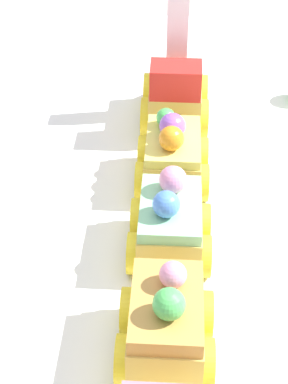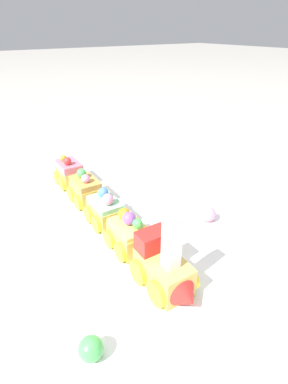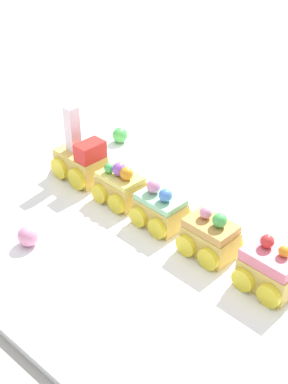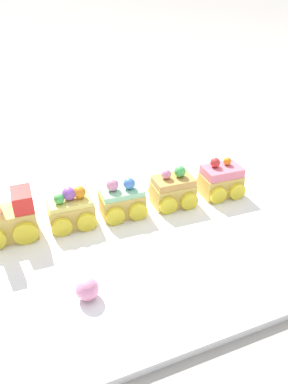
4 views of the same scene
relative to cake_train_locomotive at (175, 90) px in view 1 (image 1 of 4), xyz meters
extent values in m
plane|color=gray|center=(-0.17, 0.05, -0.04)|extent=(10.00, 10.00, 0.00)
cube|color=white|center=(-0.17, 0.05, -0.04)|extent=(0.83, 0.47, 0.01)
cube|color=#E0BC56|center=(0.00, 0.00, -0.01)|extent=(0.09, 0.05, 0.05)
cube|color=red|center=(-0.03, 0.00, 0.03)|extent=(0.03, 0.05, 0.03)
cone|color=red|center=(0.05, 0.00, -0.01)|extent=(0.03, 0.04, 0.04)
cube|color=white|center=(0.01, 0.00, 0.02)|extent=(0.02, 0.02, 0.02)
cube|color=white|center=(0.01, 0.00, 0.04)|extent=(0.02, 0.02, 0.02)
cube|color=white|center=(0.01, 0.00, 0.06)|extent=(0.02, 0.02, 0.02)
cube|color=white|center=(0.01, 0.00, 0.08)|extent=(0.02, 0.02, 0.02)
cylinder|color=yellow|center=(0.02, -0.03, -0.01)|extent=(0.04, 0.01, 0.04)
cylinder|color=yellow|center=(0.02, 0.03, -0.01)|extent=(0.04, 0.01, 0.04)
cylinder|color=yellow|center=(-0.03, -0.03, -0.01)|extent=(0.04, 0.01, 0.04)
cylinder|color=yellow|center=(-0.03, 0.03, -0.01)|extent=(0.04, 0.01, 0.04)
cube|color=#E0BC56|center=(-0.10, 0.00, -0.01)|extent=(0.07, 0.05, 0.04)
cube|color=#EFE066|center=(-0.10, 0.00, 0.01)|extent=(0.07, 0.05, 0.01)
sphere|color=orange|center=(-0.12, 0.01, 0.03)|extent=(0.02, 0.02, 0.02)
sphere|color=#9956C6|center=(-0.10, 0.01, 0.03)|extent=(0.02, 0.02, 0.02)
sphere|color=#4CBC56|center=(-0.09, 0.01, 0.02)|extent=(0.02, 0.02, 0.02)
cylinder|color=yellow|center=(-0.08, -0.02, -0.02)|extent=(0.03, 0.01, 0.03)
cylinder|color=yellow|center=(-0.08, 0.03, -0.02)|extent=(0.03, 0.01, 0.03)
cylinder|color=yellow|center=(-0.12, -0.02, -0.02)|extent=(0.03, 0.01, 0.03)
cylinder|color=yellow|center=(-0.12, 0.03, -0.02)|extent=(0.03, 0.01, 0.03)
cube|color=#E0BC56|center=(-0.19, 0.01, -0.01)|extent=(0.07, 0.05, 0.04)
cube|color=#93DBA3|center=(-0.19, 0.01, 0.01)|extent=(0.07, 0.05, 0.01)
sphere|color=#4C84E0|center=(-0.20, 0.01, 0.03)|extent=(0.02, 0.02, 0.02)
sphere|color=pink|center=(-0.18, 0.01, 0.03)|extent=(0.02, 0.02, 0.02)
cylinder|color=yellow|center=(-0.17, -0.02, -0.02)|extent=(0.03, 0.01, 0.03)
cylinder|color=yellow|center=(-0.17, 0.03, -0.02)|extent=(0.03, 0.01, 0.03)
cylinder|color=yellow|center=(-0.21, -0.02, -0.02)|extent=(0.03, 0.01, 0.03)
cylinder|color=yellow|center=(-0.21, 0.04, -0.02)|extent=(0.03, 0.01, 0.03)
cube|color=#E0BC56|center=(-0.28, 0.01, -0.01)|extent=(0.07, 0.05, 0.04)
cube|color=#CC9347|center=(-0.28, 0.01, 0.01)|extent=(0.07, 0.05, 0.01)
sphere|color=#4CBC56|center=(-0.29, 0.01, 0.03)|extent=(0.02, 0.02, 0.02)
sphere|color=pink|center=(-0.27, 0.01, 0.03)|extent=(0.02, 0.02, 0.02)
cylinder|color=yellow|center=(-0.26, -0.02, -0.02)|extent=(0.03, 0.01, 0.03)
cylinder|color=yellow|center=(-0.26, 0.04, -0.02)|extent=(0.03, 0.01, 0.03)
cylinder|color=yellow|center=(-0.30, -0.01, -0.02)|extent=(0.03, 0.01, 0.03)
cylinder|color=yellow|center=(-0.30, 0.04, -0.02)|extent=(0.03, 0.01, 0.03)
camera|label=1|loc=(-0.54, 0.02, 0.32)|focal=60.00mm
camera|label=2|loc=(0.24, -0.20, 0.30)|focal=28.00mm
camera|label=3|loc=(-0.60, 0.49, 0.45)|focal=50.00mm
camera|label=4|loc=(-0.02, 0.51, 0.33)|focal=35.00mm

